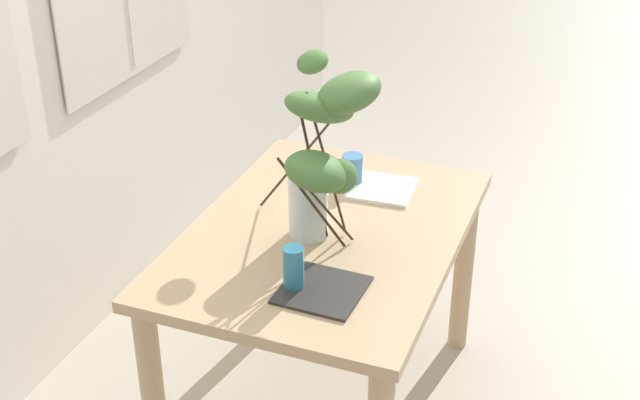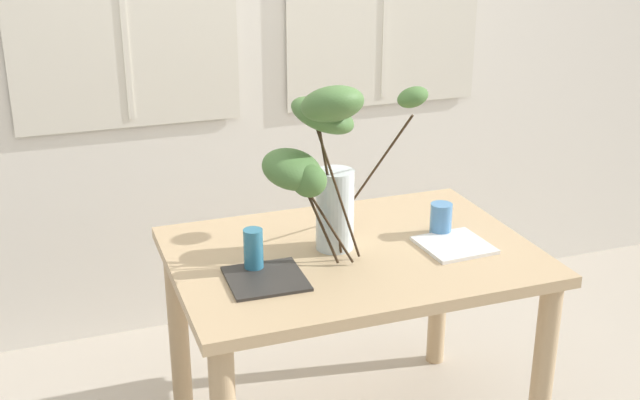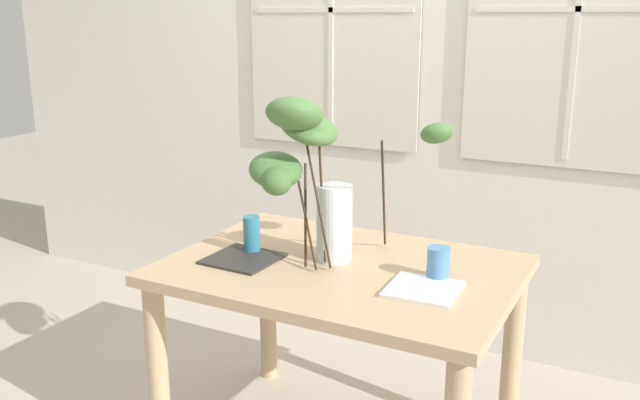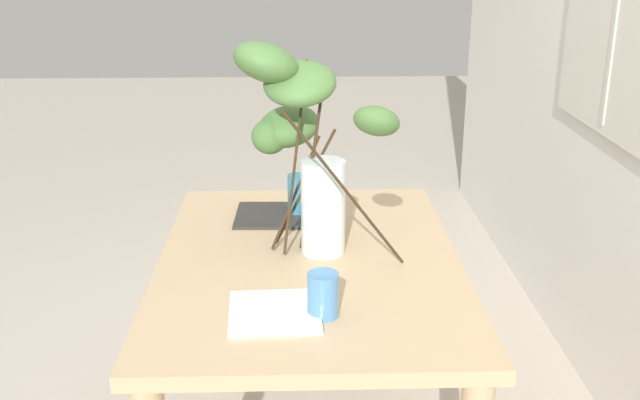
{
  "view_description": "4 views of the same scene",
  "coord_description": "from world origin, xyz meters",
  "px_view_note": "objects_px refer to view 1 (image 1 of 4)",
  "views": [
    {
      "loc": [
        -2.28,
        -0.86,
        2.18
      ],
      "look_at": [
        -0.04,
        0.0,
        0.88
      ],
      "focal_mm": 48.93,
      "sensor_mm": 36.0,
      "label": 1
    },
    {
      "loc": [
        -0.93,
        -2.27,
        1.86
      ],
      "look_at": [
        -0.09,
        0.07,
        0.91
      ],
      "focal_mm": 45.47,
      "sensor_mm": 36.0,
      "label": 2
    },
    {
      "loc": [
        0.98,
        -2.02,
        1.59
      ],
      "look_at": [
        -0.11,
        0.04,
        0.96
      ],
      "focal_mm": 38.46,
      "sensor_mm": 36.0,
      "label": 3
    },
    {
      "loc": [
        1.94,
        -0.03,
        1.61
      ],
      "look_at": [
        -0.07,
        0.03,
        0.9
      ],
      "focal_mm": 41.95,
      "sensor_mm": 36.0,
      "label": 4
    }
  ],
  "objects_px": {
    "vase_with_branches": "(322,149)",
    "drinking_glass_blue_right": "(352,170)",
    "plate_square_left": "(322,290)",
    "dining_table": "(325,262)",
    "drinking_glass_blue_left": "(294,268)",
    "plate_square_right": "(383,188)"
  },
  "relations": [
    {
      "from": "vase_with_branches",
      "to": "drinking_glass_blue_right",
      "type": "height_order",
      "value": "vase_with_branches"
    },
    {
      "from": "plate_square_left",
      "to": "vase_with_branches",
      "type": "bearing_deg",
      "value": 21.27
    },
    {
      "from": "dining_table",
      "to": "drinking_glass_blue_left",
      "type": "distance_m",
      "value": 0.4
    },
    {
      "from": "drinking_glass_blue_right",
      "to": "plate_square_right",
      "type": "relative_size",
      "value": 0.51
    },
    {
      "from": "dining_table",
      "to": "plate_square_right",
      "type": "bearing_deg",
      "value": -15.16
    },
    {
      "from": "drinking_glass_blue_left",
      "to": "plate_square_right",
      "type": "xyz_separation_m",
      "value": [
        0.68,
        -0.06,
        -0.06
      ]
    },
    {
      "from": "drinking_glass_blue_left",
      "to": "plate_square_right",
      "type": "bearing_deg",
      "value": -4.81
    },
    {
      "from": "vase_with_branches",
      "to": "plate_square_right",
      "type": "relative_size",
      "value": 3.24
    },
    {
      "from": "drinking_glass_blue_right",
      "to": "dining_table",
      "type": "bearing_deg",
      "value": -175.5
    },
    {
      "from": "plate_square_left",
      "to": "plate_square_right",
      "type": "height_order",
      "value": "plate_square_right"
    },
    {
      "from": "vase_with_branches",
      "to": "plate_square_left",
      "type": "distance_m",
      "value": 0.41
    },
    {
      "from": "drinking_glass_blue_left",
      "to": "dining_table",
      "type": "bearing_deg",
      "value": 5.42
    },
    {
      "from": "dining_table",
      "to": "drinking_glass_blue_left",
      "type": "bearing_deg",
      "value": -174.58
    },
    {
      "from": "plate_square_right",
      "to": "drinking_glass_blue_right",
      "type": "bearing_deg",
      "value": 85.76
    },
    {
      "from": "vase_with_branches",
      "to": "drinking_glass_blue_left",
      "type": "relative_size",
      "value": 5.15
    },
    {
      "from": "drinking_glass_blue_right",
      "to": "plate_square_right",
      "type": "bearing_deg",
      "value": -94.24
    },
    {
      "from": "dining_table",
      "to": "drinking_glass_blue_right",
      "type": "height_order",
      "value": "drinking_glass_blue_right"
    },
    {
      "from": "drinking_glass_blue_right",
      "to": "plate_square_right",
      "type": "distance_m",
      "value": 0.13
    },
    {
      "from": "vase_with_branches",
      "to": "plate_square_right",
      "type": "height_order",
      "value": "vase_with_branches"
    },
    {
      "from": "plate_square_left",
      "to": "dining_table",
      "type": "bearing_deg",
      "value": 19.11
    },
    {
      "from": "plate_square_left",
      "to": "drinking_glass_blue_left",
      "type": "bearing_deg",
      "value": 100.07
    },
    {
      "from": "drinking_glass_blue_left",
      "to": "drinking_glass_blue_right",
      "type": "height_order",
      "value": "drinking_glass_blue_left"
    }
  ]
}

